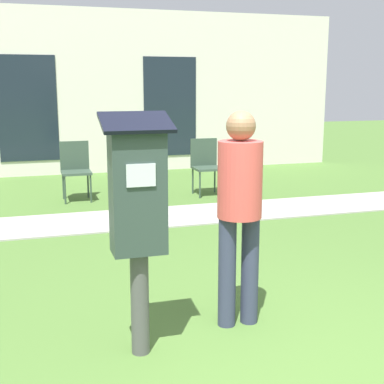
{
  "coord_description": "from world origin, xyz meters",
  "views": [
    {
      "loc": [
        -1.42,
        -2.63,
        1.76
      ],
      "look_at": [
        -0.39,
        0.73,
        1.05
      ],
      "focal_mm": 50.0,
      "sensor_mm": 36.0,
      "label": 1
    }
  ],
  "objects_px": {
    "outdoor_chair_left": "(75,166)",
    "outdoor_chair_middle": "(141,163)",
    "outdoor_chair_right": "(206,162)",
    "person_standing": "(240,202)",
    "parking_meter": "(138,204)"
  },
  "relations": [
    {
      "from": "outdoor_chair_left",
      "to": "outdoor_chair_middle",
      "type": "height_order",
      "value": "same"
    },
    {
      "from": "outdoor_chair_middle",
      "to": "outdoor_chair_right",
      "type": "xyz_separation_m",
      "value": [
        1.02,
        -0.16,
        0.0
      ]
    },
    {
      "from": "person_standing",
      "to": "outdoor_chair_left",
      "type": "relative_size",
      "value": 1.76
    },
    {
      "from": "parking_meter",
      "to": "outdoor_chair_right",
      "type": "xyz_separation_m",
      "value": [
        2.08,
        4.84,
        -0.49
      ]
    },
    {
      "from": "parking_meter",
      "to": "outdoor_chair_left",
      "type": "relative_size",
      "value": 1.77
    },
    {
      "from": "parking_meter",
      "to": "outdoor_chair_left",
      "type": "height_order",
      "value": "parking_meter"
    },
    {
      "from": "outdoor_chair_right",
      "to": "outdoor_chair_middle",
      "type": "bearing_deg",
      "value": 174.4
    },
    {
      "from": "person_standing",
      "to": "outdoor_chair_middle",
      "type": "relative_size",
      "value": 1.76
    },
    {
      "from": "person_standing",
      "to": "outdoor_chair_middle",
      "type": "height_order",
      "value": "person_standing"
    },
    {
      "from": "outdoor_chair_middle",
      "to": "outdoor_chair_right",
      "type": "height_order",
      "value": "same"
    },
    {
      "from": "person_standing",
      "to": "outdoor_chair_right",
      "type": "bearing_deg",
      "value": 87.4
    },
    {
      "from": "outdoor_chair_left",
      "to": "parking_meter",
      "type": "bearing_deg",
      "value": -69.97
    },
    {
      "from": "person_standing",
      "to": "outdoor_chair_left",
      "type": "distance_m",
      "value": 4.88
    },
    {
      "from": "outdoor_chair_right",
      "to": "outdoor_chair_left",
      "type": "bearing_deg",
      "value": 177.7
    },
    {
      "from": "person_standing",
      "to": "outdoor_chair_right",
      "type": "xyz_separation_m",
      "value": [
        1.29,
        4.62,
        -0.4
      ]
    }
  ]
}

